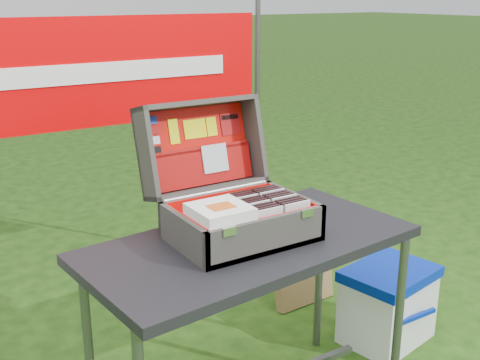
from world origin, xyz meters
TOP-DOWN VIEW (x-y plane):
  - table at (0.01, -0.10)m, footprint 1.32×0.75m
  - table_top at (0.01, -0.10)m, footprint 1.32×0.75m
  - table_leg_fr at (0.59, -0.35)m, footprint 0.04×0.04m
  - table_leg_bl at (-0.56, 0.16)m, footprint 0.04×0.04m
  - table_leg_br at (0.59, 0.16)m, footprint 0.04×0.04m
  - suitcase at (-0.01, -0.01)m, footprint 0.52×0.53m
  - suitcase_base_bottom at (-0.01, -0.07)m, footprint 0.52×0.37m
  - suitcase_base_wall_front at (-0.01, -0.25)m, footprint 0.52×0.02m
  - suitcase_base_wall_back at (-0.01, 0.10)m, footprint 0.52×0.02m
  - suitcase_base_wall_left at (-0.25, -0.07)m, footprint 0.02×0.37m
  - suitcase_base_wall_right at (0.24, -0.07)m, footprint 0.02×0.37m
  - suitcase_liner_floor at (-0.01, -0.07)m, footprint 0.47×0.33m
  - suitcase_latch_left at (-0.17, -0.26)m, footprint 0.05×0.01m
  - suitcase_latch_right at (0.16, -0.26)m, footprint 0.05×0.01m
  - suitcase_hinge at (-0.01, 0.11)m, footprint 0.46×0.02m
  - suitcase_lid_back at (-0.01, 0.28)m, footprint 0.52×0.11m
  - suitcase_lid_rim_far at (-0.01, 0.27)m, footprint 0.52×0.14m
  - suitcase_lid_rim_near at (-0.01, 0.18)m, footprint 0.52×0.14m
  - suitcase_lid_rim_left at (-0.25, 0.23)m, footprint 0.02×0.23m
  - suitcase_lid_rim_right at (0.24, 0.23)m, footprint 0.02×0.23m
  - suitcase_lid_liner at (-0.01, 0.27)m, footprint 0.47×0.09m
  - suitcase_liner_wall_front at (-0.01, -0.23)m, footprint 0.47×0.01m
  - suitcase_liner_wall_back at (-0.01, 0.09)m, footprint 0.47×0.01m
  - suitcase_liner_wall_left at (-0.24, -0.07)m, footprint 0.01×0.33m
  - suitcase_liner_wall_right at (0.23, -0.07)m, footprint 0.01×0.33m
  - suitcase_lid_pocket at (-0.01, 0.23)m, footprint 0.45×0.07m
  - suitcase_pocket_edge at (-0.01, 0.24)m, footprint 0.44×0.02m
  - suitcase_pocket_cd at (0.05, 0.22)m, footprint 0.11×0.04m
  - lid_sticker_cc_a at (-0.19, 0.30)m, footprint 0.05×0.01m
  - lid_sticker_cc_b at (-0.19, 0.29)m, footprint 0.05×0.01m
  - lid_sticker_cc_c at (-0.19, 0.28)m, footprint 0.05×0.01m
  - lid_sticker_cc_d at (-0.19, 0.27)m, footprint 0.05×0.01m
  - lid_card_neon_tall at (-0.10, 0.28)m, footprint 0.04×0.03m
  - lid_card_neon_main at (-0.01, 0.28)m, footprint 0.10×0.02m
  - lid_card_neon_small at (0.07, 0.28)m, footprint 0.05×0.02m
  - lid_sticker_band at (0.16, 0.28)m, footprint 0.09×0.03m
  - lid_sticker_band_bar at (0.16, 0.29)m, footprint 0.08×0.01m
  - cd_left_0 at (0.03, -0.21)m, footprint 0.11×0.01m
  - cd_left_1 at (0.03, -0.19)m, footprint 0.11×0.01m
  - cd_left_2 at (0.03, -0.17)m, footprint 0.11×0.01m
  - cd_left_3 at (0.03, -0.15)m, footprint 0.11×0.01m
  - cd_left_4 at (0.03, -0.13)m, footprint 0.11×0.01m
  - cd_left_5 at (0.03, -0.11)m, footprint 0.11×0.01m
  - cd_left_6 at (0.03, -0.09)m, footprint 0.11×0.01m
  - cd_left_7 at (0.03, -0.07)m, footprint 0.11×0.01m
  - cd_left_8 at (0.03, -0.05)m, footprint 0.11×0.01m
  - cd_left_9 at (0.03, -0.03)m, footprint 0.11×0.01m
  - cd_left_10 at (0.03, -0.01)m, footprint 0.11×0.01m
  - cd_left_11 at (0.03, 0.01)m, footprint 0.11×0.01m
  - cd_right_0 at (0.15, -0.21)m, footprint 0.11×0.01m
  - cd_right_1 at (0.15, -0.19)m, footprint 0.11×0.01m
  - cd_right_2 at (0.15, -0.17)m, footprint 0.11×0.01m
  - cd_right_3 at (0.15, -0.15)m, footprint 0.11×0.01m
  - cd_right_4 at (0.15, -0.13)m, footprint 0.11×0.01m
  - cd_right_5 at (0.15, -0.11)m, footprint 0.11×0.01m
  - cd_right_6 at (0.15, -0.09)m, footprint 0.11×0.01m
  - cd_right_7 at (0.15, -0.07)m, footprint 0.11×0.01m
  - cd_right_8 at (0.15, -0.05)m, footprint 0.11×0.01m
  - cd_right_9 at (0.15, -0.03)m, footprint 0.11×0.01m
  - cd_right_10 at (0.15, -0.01)m, footprint 0.11×0.01m
  - cd_right_11 at (0.15, 0.01)m, footprint 0.11×0.01m
  - songbook_0 at (-0.14, -0.14)m, footprint 0.19×0.19m
  - songbook_1 at (-0.14, -0.14)m, footprint 0.19×0.19m
  - songbook_2 at (-0.14, -0.14)m, footprint 0.19×0.19m
  - songbook_3 at (-0.14, -0.14)m, footprint 0.19×0.19m
  - songbook_4 at (-0.14, -0.14)m, footprint 0.19×0.19m
  - songbook_5 at (-0.14, -0.14)m, footprint 0.19×0.19m
  - songbook_6 at (-0.14, -0.14)m, footprint 0.19×0.19m
  - songbook_7 at (-0.14, -0.14)m, footprint 0.19×0.19m
  - songbook_graphic at (-0.14, -0.15)m, footprint 0.09×0.07m
  - cooler at (0.92, 0.01)m, footprint 0.50×0.41m
  - cooler_body at (0.92, 0.01)m, footprint 0.47×0.39m
  - cooler_lid at (0.92, 0.01)m, footprint 0.50×0.41m
  - cooler_handle at (0.92, -0.17)m, footprint 0.26×0.02m
  - cardboard_box at (0.80, 0.55)m, footprint 0.38×0.14m
  - banner_post_right at (0.85, 1.10)m, footprint 0.03×0.03m
  - banner at (0.00, 1.09)m, footprint 1.60×0.02m
  - banner_text at (0.00, 1.08)m, footprint 1.20×0.00m

SIDE VIEW (x-z plane):
  - cooler_body at x=0.92m, z-range 0.00..0.34m
  - cooler at x=0.92m, z-range 0.00..0.39m
  - cardboard_box at x=0.80m, z-range 0.00..0.40m
  - cooler_handle at x=0.92m, z-range 0.20..0.22m
  - cooler_lid at x=0.92m, z-range 0.34..0.39m
  - table_leg_fr at x=0.59m, z-range 0.00..0.75m
  - table_leg_bl at x=-0.56m, z-range 0.00..0.75m
  - table_leg_br at x=0.59m, z-range 0.00..0.75m
  - table at x=0.01m, z-range 0.00..0.79m
  - table_top at x=0.01m, z-range 0.75..0.79m
  - suitcase_base_bottom at x=-0.01m, z-range 0.79..0.81m
  - suitcase_liner_floor at x=-0.01m, z-range 0.81..0.81m
  - banner_post_right at x=0.85m, z-range 0.00..1.70m
  - suitcase_base_wall_front at x=-0.01m, z-range 0.79..0.93m
  - suitcase_base_wall_back at x=-0.01m, z-range 0.79..0.93m
  - suitcase_base_wall_left at x=-0.25m, z-range 0.79..0.93m
  - suitcase_base_wall_right at x=0.24m, z-range 0.79..0.93m
  - suitcase_liner_wall_front at x=-0.01m, z-range 0.81..0.93m
  - suitcase_liner_wall_back at x=-0.01m, z-range 0.81..0.93m
  - suitcase_liner_wall_left at x=-0.24m, z-range 0.81..0.93m
  - suitcase_liner_wall_right at x=0.23m, z-range 0.81..0.93m
  - cd_left_0 at x=0.03m, z-range 0.81..0.95m
  - cd_left_1 at x=0.03m, z-range 0.81..0.95m
  - cd_left_2 at x=0.03m, z-range 0.81..0.95m
  - cd_left_3 at x=0.03m, z-range 0.81..0.95m
  - cd_left_4 at x=0.03m, z-range 0.81..0.95m
  - cd_left_5 at x=0.03m, z-range 0.81..0.95m
  - cd_left_6 at x=0.03m, z-range 0.81..0.95m
  - cd_left_7 at x=0.03m, z-range 0.81..0.95m
  - cd_left_8 at x=0.03m, z-range 0.81..0.95m
  - cd_left_9 at x=0.03m, z-range 0.81..0.95m
  - cd_left_10 at x=0.03m, z-range 0.81..0.95m
  - cd_left_11 at x=0.03m, z-range 0.81..0.95m
  - cd_right_0 at x=0.15m, z-range 0.81..0.95m
  - cd_right_1 at x=0.15m, z-range 0.81..0.95m
  - cd_right_2 at x=0.15m, z-range 0.81..0.95m
  - cd_right_3 at x=0.15m, z-range 0.81..0.95m
  - cd_right_4 at x=0.15m, z-range 0.81..0.95m
  - cd_right_5 at x=0.15m, z-range 0.81..0.95m
  - cd_right_6 at x=0.15m, z-range 0.81..0.95m
  - cd_right_7 at x=0.15m, z-range 0.81..0.95m
  - cd_right_8 at x=0.15m, z-range 0.81..0.95m
  - cd_right_9 at x=0.15m, z-range 0.81..0.95m
  - cd_right_10 at x=0.15m, z-range 0.81..0.95m
  - cd_right_11 at x=0.15m, z-range 0.81..0.95m
  - suitcase_latch_left at x=-0.17m, z-range 0.90..0.93m
  - suitcase_latch_right at x=0.16m, z-range 0.90..0.93m
  - suitcase_lid_rim_near at x=-0.01m, z-range 0.89..0.95m
  - suitcase_hinge at x=-0.01m, z-range 0.92..0.93m
  - songbook_0 at x=-0.14m, z-range 0.93..0.93m
  - songbook_1 at x=-0.14m, z-range 0.93..0.94m
  - songbook_2 at x=-0.14m, z-range 0.94..0.94m
  - songbook_3 at x=-0.14m, z-range 0.94..0.95m
  - songbook_4 at x=-0.14m, z-range 0.95..0.95m
  - songbook_5 at x=-0.14m, z-range 0.95..0.96m
  - songbook_6 at x=-0.14m, z-range 0.96..0.96m
  - songbook_7 at x=-0.14m, z-range 0.96..0.97m
  - songbook_graphic at x=-0.14m, z-range 0.97..0.97m
  - suitcase_lid_pocket at x=-0.01m, z-range 0.92..1.07m
  - suitcase at x=-0.01m, z-range 0.79..1.27m
  - suitcase_pocket_cd at x=0.05m, z-range 0.97..1.09m
  - suitcase_pocket_edge at x=-0.01m, z-range 1.06..1.08m
  - suitcase_lid_back at x=-0.01m, z-range 0.89..1.25m
  - suitcase_lid_liner at x=-0.01m, z-range 0.92..1.23m
  - lid_sticker_cc_d at x=-0.19m, z-range 1.07..1.10m
  - suitcase_lid_rim_left at x=-0.25m, z-range 0.89..1.28m
  - suitcase_lid_rim_right at x=0.24m, z-range 0.89..1.28m
  - lid_sticker_cc_c at x=-0.19m, z-range 1.11..1.14m
  - lid_card_neon_tall at x=-0.10m, z-range 1.10..1.20m
  - lid_card_neon_main at x=-0.01m, z-range 1.11..1.19m
  - lid_card_neon_small at x=0.07m, z-range 1.11..1.19m
  - lid_sticker_band at x=0.16m, z-range 1.10..1.19m
  - lid_sticker_cc_b at x=-0.19m, z-range 1.15..1.18m
  - lid_sticker_band_bar at x=0.16m, z-range 1.17..1.19m
  - lid_sticker_cc_a at x=-0.19m, z-range 1.19..1.22m
  - suitcase_lid_rim_far at x=-0.01m, z-range 1.23..1.28m
  - banner at x=0.00m, z-range 1.02..1.58m
  - banner_text at x=0.00m, z-range 1.25..1.35m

